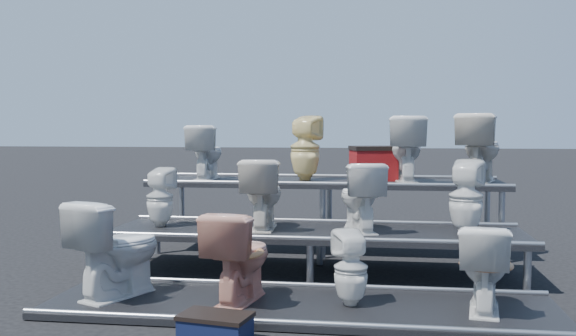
# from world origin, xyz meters

# --- Properties ---
(ground) EXTENTS (80.00, 80.00, 0.00)m
(ground) POSITION_xyz_m (0.00, 0.00, 0.00)
(ground) COLOR black
(ground) RESTS_ON ground
(tier_front) EXTENTS (4.20, 1.20, 0.06)m
(tier_front) POSITION_xyz_m (0.00, -1.30, 0.03)
(tier_front) COLOR black
(tier_front) RESTS_ON ground
(tier_mid) EXTENTS (4.20, 1.20, 0.46)m
(tier_mid) POSITION_xyz_m (0.00, 0.00, 0.23)
(tier_mid) COLOR black
(tier_mid) RESTS_ON ground
(tier_back) EXTENTS (4.20, 1.20, 0.86)m
(tier_back) POSITION_xyz_m (0.00, 1.30, 0.43)
(tier_back) COLOR black
(tier_back) RESTS_ON ground
(toilet_0) EXTENTS (0.76, 0.94, 0.84)m
(toilet_0) POSITION_xyz_m (-1.57, -1.30, 0.48)
(toilet_0) COLOR silver
(toilet_0) RESTS_ON tier_front
(toilet_1) EXTENTS (0.55, 0.81, 0.76)m
(toilet_1) POSITION_xyz_m (-0.50, -1.30, 0.44)
(toilet_1) COLOR tan
(toilet_1) RESTS_ON tier_front
(toilet_2) EXTENTS (0.36, 0.36, 0.62)m
(toilet_2) POSITION_xyz_m (0.42, -1.30, 0.37)
(toilet_2) COLOR silver
(toilet_2) RESTS_ON tier_front
(toilet_3) EXTENTS (0.49, 0.73, 0.70)m
(toilet_3) POSITION_xyz_m (1.47, -1.30, 0.41)
(toilet_3) COLOR silver
(toilet_3) RESTS_ON tier_front
(toilet_4) EXTENTS (0.33, 0.33, 0.62)m
(toilet_4) POSITION_xyz_m (-1.65, 0.00, 0.77)
(toilet_4) COLOR silver
(toilet_4) RESTS_ON tier_mid
(toilet_5) EXTENTS (0.45, 0.74, 0.73)m
(toilet_5) POSITION_xyz_m (-0.55, 0.00, 0.82)
(toilet_5) COLOR beige
(toilet_5) RESTS_ON tier_mid
(toilet_6) EXTENTS (0.57, 0.77, 0.70)m
(toilet_6) POSITION_xyz_m (0.45, 0.00, 0.81)
(toilet_6) COLOR silver
(toilet_6) RESTS_ON tier_mid
(toilet_7) EXTENTS (0.42, 0.42, 0.73)m
(toilet_7) POSITION_xyz_m (1.49, 0.00, 0.83)
(toilet_7) COLOR silver
(toilet_7) RESTS_ON tier_mid
(toilet_8) EXTENTS (0.38, 0.66, 0.67)m
(toilet_8) POSITION_xyz_m (-1.51, 1.30, 1.20)
(toilet_8) COLOR silver
(toilet_8) RESTS_ON tier_back
(toilet_9) EXTENTS (0.45, 0.46, 0.80)m
(toilet_9) POSITION_xyz_m (-0.26, 1.30, 1.26)
(toilet_9) COLOR #F6E298
(toilet_9) RESTS_ON tier_back
(toilet_10) EXTENTS (0.48, 0.79, 0.78)m
(toilet_10) POSITION_xyz_m (0.94, 1.30, 1.25)
(toilet_10) COLOR silver
(toilet_10) RESTS_ON tier_back
(toilet_11) EXTENTS (0.68, 0.89, 0.81)m
(toilet_11) POSITION_xyz_m (1.80, 1.30, 1.26)
(toilet_11) COLOR beige
(toilet_11) RESTS_ON tier_back
(red_crate) EXTENTS (0.61, 0.54, 0.37)m
(red_crate) POSITION_xyz_m (0.57, 1.43, 1.04)
(red_crate) COLOR maroon
(red_crate) RESTS_ON tier_back
(step_stool) EXTENTS (0.52, 0.37, 0.17)m
(step_stool) POSITION_xyz_m (-0.49, -2.15, 0.09)
(step_stool) COLOR black
(step_stool) RESTS_ON ground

